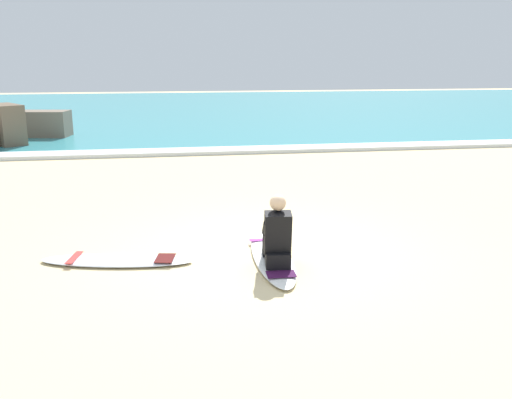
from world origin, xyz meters
TOP-DOWN VIEW (x-y plane):
  - ground_plane at (0.00, 0.00)m, footprint 80.00×80.00m
  - sea at (0.00, 22.45)m, footprint 80.00×28.00m
  - breaking_foam at (0.00, 8.75)m, footprint 80.00×0.90m
  - surfboard_main at (0.06, -0.21)m, footprint 0.59×2.29m
  - surfer_seated at (0.06, -0.57)m, footprint 0.41×0.73m
  - surfboard_spare_near at (-2.05, -0.01)m, footprint 2.13×0.89m
  - rock_outcrop_distant at (-6.19, 11.35)m, footprint 3.52×3.12m

SIDE VIEW (x-z plane):
  - ground_plane at x=0.00m, z-range 0.00..0.00m
  - surfboard_main at x=0.06m, z-range 0.00..0.07m
  - surfboard_spare_near at x=-2.05m, z-range 0.00..0.07m
  - sea at x=0.00m, z-range 0.00..0.10m
  - breaking_foam at x=0.00m, z-range 0.00..0.11m
  - surfer_seated at x=0.06m, z-range -0.04..0.91m
  - rock_outcrop_distant at x=-6.19m, z-range -0.15..1.17m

